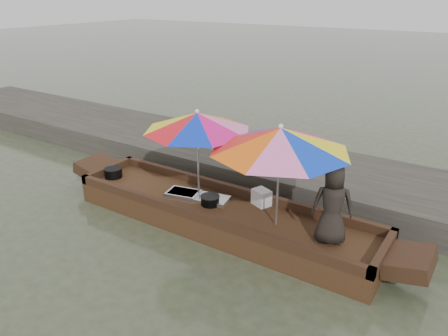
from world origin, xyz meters
The scene contains 11 objects.
water centered at (0.00, 0.00, 0.00)m, with size 80.00×80.00×0.00m, color #364027.
dock centered at (0.00, 2.20, 0.25)m, with size 22.00×2.20×0.50m, color #2D2B26.
boat_hull centered at (0.00, 0.00, 0.17)m, with size 5.21×1.20×0.35m, color black.
cooking_pot centered at (-2.35, -0.07, 0.44)m, with size 0.33×0.33×0.17m, color black.
tray_crayfish centered at (-0.75, -0.01, 0.39)m, with size 0.53×0.37×0.09m, color silver.
tray_scallop centered at (-0.24, 0.12, 0.38)m, with size 0.53×0.37×0.06m, color silver.
charcoal_grill centered at (-0.20, -0.01, 0.42)m, with size 0.30×0.30×0.14m, color black.
supply_bag centered at (0.50, 0.45, 0.48)m, with size 0.28×0.22×0.26m, color silver.
vendor centered at (1.82, -0.02, 0.92)m, with size 0.56×0.37×1.14m, color black.
umbrella_bow centered at (-0.43, 0.00, 1.12)m, with size 1.69×1.69×1.55m, color pink, non-canonical shape.
umbrella_stern centered at (0.99, 0.00, 1.12)m, with size 2.00×2.00×1.55m, color yellow, non-canonical shape.
Camera 1 is at (3.48, -5.18, 3.59)m, focal length 35.00 mm.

